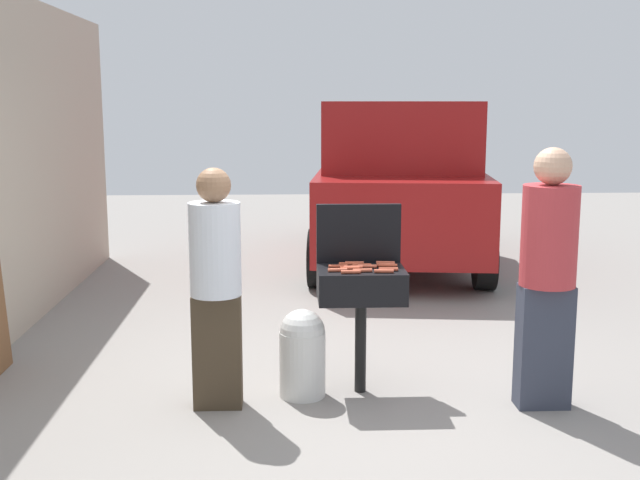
# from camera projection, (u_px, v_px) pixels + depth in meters

# --- Properties ---
(ground_plane) EXTENTS (24.00, 24.00, 0.00)m
(ground_plane) POSITION_uv_depth(u_px,v_px,m) (338.00, 393.00, 5.53)
(ground_plane) COLOR gray
(bbq_grill) EXTENTS (0.60, 0.44, 0.89)m
(bbq_grill) POSITION_uv_depth(u_px,v_px,m) (361.00, 289.00, 5.45)
(bbq_grill) COLOR black
(bbq_grill) RESTS_ON ground
(grill_lid_open) EXTENTS (0.60, 0.05, 0.42)m
(grill_lid_open) POSITION_uv_depth(u_px,v_px,m) (359.00, 233.00, 5.61)
(grill_lid_open) COLOR black
(grill_lid_open) RESTS_ON bbq_grill
(hot_dog_0) EXTENTS (0.13, 0.04, 0.03)m
(hot_dog_0) POSITION_uv_depth(u_px,v_px,m) (385.00, 263.00, 5.55)
(hot_dog_0) COLOR #B74C33
(hot_dog_0) RESTS_ON bbq_grill
(hot_dog_1) EXTENTS (0.13, 0.04, 0.03)m
(hot_dog_1) POSITION_uv_depth(u_px,v_px,m) (368.00, 266.00, 5.44)
(hot_dog_1) COLOR #C6593D
(hot_dog_1) RESTS_ON bbq_grill
(hot_dog_2) EXTENTS (0.13, 0.03, 0.03)m
(hot_dog_2) POSITION_uv_depth(u_px,v_px,m) (350.00, 268.00, 5.37)
(hot_dog_2) COLOR #AD4228
(hot_dog_2) RESTS_ON bbq_grill
(hot_dog_3) EXTENTS (0.13, 0.03, 0.03)m
(hot_dog_3) POSITION_uv_depth(u_px,v_px,m) (354.00, 263.00, 5.55)
(hot_dog_3) COLOR #B74C33
(hot_dog_3) RESTS_ON bbq_grill
(hot_dog_4) EXTENTS (0.13, 0.04, 0.03)m
(hot_dog_4) POSITION_uv_depth(u_px,v_px,m) (384.00, 271.00, 5.29)
(hot_dog_4) COLOR #B74C33
(hot_dog_4) RESTS_ON bbq_grill
(hot_dog_5) EXTENTS (0.13, 0.04, 0.03)m
(hot_dog_5) POSITION_uv_depth(u_px,v_px,m) (386.00, 265.00, 5.49)
(hot_dog_5) COLOR #B74C33
(hot_dog_5) RESTS_ON bbq_grill
(hot_dog_6) EXTENTS (0.13, 0.03, 0.03)m
(hot_dog_6) POSITION_uv_depth(u_px,v_px,m) (348.00, 264.00, 5.52)
(hot_dog_6) COLOR #AD4228
(hot_dog_6) RESTS_ON bbq_grill
(hot_dog_7) EXTENTS (0.13, 0.03, 0.03)m
(hot_dog_7) POSITION_uv_depth(u_px,v_px,m) (351.00, 272.00, 5.26)
(hot_dog_7) COLOR #B74C33
(hot_dog_7) RESTS_ON bbq_grill
(hot_dog_8) EXTENTS (0.13, 0.03, 0.03)m
(hot_dog_8) POSITION_uv_depth(u_px,v_px,m) (388.00, 269.00, 5.34)
(hot_dog_8) COLOR #B74C33
(hot_dog_8) RESTS_ON bbq_grill
(hot_dog_9) EXTENTS (0.13, 0.04, 0.03)m
(hot_dog_9) POSITION_uv_depth(u_px,v_px,m) (362.00, 270.00, 5.31)
(hot_dog_9) COLOR #C6593D
(hot_dog_9) RESTS_ON bbq_grill
(hot_dog_10) EXTENTS (0.13, 0.03, 0.03)m
(hot_dog_10) POSITION_uv_depth(u_px,v_px,m) (353.00, 267.00, 5.40)
(hot_dog_10) COLOR #B74C33
(hot_dog_10) RESTS_ON bbq_grill
(hot_dog_11) EXTENTS (0.13, 0.04, 0.03)m
(hot_dog_11) POSITION_uv_depth(u_px,v_px,m) (388.00, 266.00, 5.46)
(hot_dog_11) COLOR #AD4228
(hot_dog_11) RESTS_ON bbq_grill
(hot_dog_12) EXTENTS (0.13, 0.04, 0.03)m
(hot_dog_12) POSITION_uv_depth(u_px,v_px,m) (338.00, 270.00, 5.32)
(hot_dog_12) COLOR #C6593D
(hot_dog_12) RESTS_ON bbq_grill
(hot_dog_13) EXTENTS (0.13, 0.03, 0.03)m
(hot_dog_13) POSITION_uv_depth(u_px,v_px,m) (362.00, 265.00, 5.48)
(hot_dog_13) COLOR #AD4228
(hot_dog_13) RESTS_ON bbq_grill
(hot_dog_14) EXTENTS (0.13, 0.03, 0.03)m
(hot_dog_14) POSITION_uv_depth(u_px,v_px,m) (338.00, 266.00, 5.44)
(hot_dog_14) COLOR #AD4228
(hot_dog_14) RESTS_ON bbq_grill
(propane_tank) EXTENTS (0.32, 0.32, 0.62)m
(propane_tank) POSITION_uv_depth(u_px,v_px,m) (302.00, 351.00, 5.44)
(propane_tank) COLOR silver
(propane_tank) RESTS_ON ground
(person_left) EXTENTS (0.34, 0.34, 1.61)m
(person_left) POSITION_uv_depth(u_px,v_px,m) (216.00, 280.00, 5.15)
(person_left) COLOR #3F3323
(person_left) RESTS_ON ground
(person_right) EXTENTS (0.36, 0.36, 1.73)m
(person_right) POSITION_uv_depth(u_px,v_px,m) (548.00, 269.00, 5.15)
(person_right) COLOR #333847
(person_right) RESTS_ON ground
(parked_minivan) EXTENTS (2.43, 4.58, 2.02)m
(parked_minivan) POSITION_uv_depth(u_px,v_px,m) (398.00, 181.00, 9.94)
(parked_minivan) COLOR maroon
(parked_minivan) RESTS_ON ground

